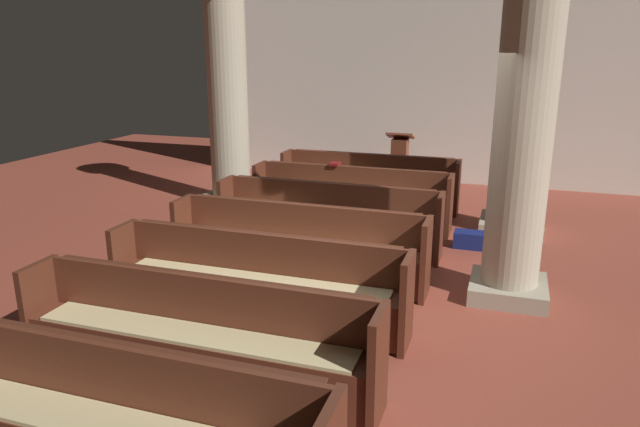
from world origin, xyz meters
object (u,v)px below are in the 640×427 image
pew_row_4 (256,279)px  pew_row_6 (98,417)px  pew_row_3 (297,242)px  pew_row_1 (350,195)px  pillar_aisle_side (523,94)px  pew_row_2 (327,215)px  pillar_aisle_rear (525,113)px  pew_row_5 (195,332)px  pillar_far_side (227,87)px  pew_row_0 (369,179)px  lectern (399,166)px  kneeler_box_navy (469,240)px  hymn_book (335,164)px

pew_row_4 → pew_row_6: 2.23m
pew_row_3 → pew_row_4: (0.00, -1.11, 0.00)m
pew_row_1 → pillar_aisle_side: bearing=10.8°
pew_row_3 → pillar_aisle_side: bearing=49.5°
pew_row_2 → pillar_aisle_rear: size_ratio=0.79×
pew_row_5 → pew_row_1: bearing=90.0°
pillar_far_side → pew_row_3: bearing=-51.4°
pew_row_0 → pew_row_3: bearing=-90.0°
pew_row_1 → pew_row_4: same height
pew_row_6 → pillar_aisle_rear: pillar_aisle_rear is taller
pew_row_6 → pillar_far_side: pillar_far_side is taller
pew_row_1 → pew_row_5: bearing=-90.0°
pew_row_6 → pillar_aisle_side: pillar_aisle_side is taller
pew_row_0 → lectern: (0.27, 1.25, -0.00)m
pillar_aisle_side → lectern: bearing=136.1°
pew_row_3 → pillar_aisle_rear: (2.27, 0.27, 1.48)m
pillar_aisle_side → kneeler_box_navy: (-0.52, -0.91, -1.83)m
pew_row_4 → kneeler_box_navy: (1.75, 2.87, -0.35)m
pillar_aisle_rear → pew_row_2: bearing=159.6°
kneeler_box_navy → pillar_far_side: bearing=165.4°
pillar_far_side → hymn_book: size_ratio=18.75×
pew_row_4 → pew_row_6: size_ratio=1.00×
pew_row_0 → lectern: lectern is taller
pew_row_0 → pew_row_4: (0.00, -4.46, 0.00)m
pew_row_5 → pew_row_0: bearing=90.0°
pew_row_3 → pew_row_5: 2.23m
pillar_aisle_side → pillar_far_side: size_ratio=1.00×
pew_row_2 → pew_row_3: size_ratio=1.00×
pillar_aisle_side → pillar_far_side: (-4.50, 0.13, 0.00)m
pew_row_5 → lectern: (0.27, 6.83, -0.00)m
pew_row_6 → pillar_far_side: bearing=109.9°
pew_row_4 → hymn_book: hymn_book is taller
pew_row_0 → pillar_far_side: 2.73m
pew_row_0 → pew_row_6: (0.00, -6.69, 0.00)m
pew_row_4 → kneeler_box_navy: 3.38m
pew_row_2 → pew_row_6: same height
pew_row_3 → kneeler_box_navy: pew_row_3 is taller
pillar_far_side → hymn_book: (1.93, -0.37, -1.07)m
pew_row_6 → lectern: (0.27, 7.94, -0.00)m
pew_row_6 → lectern: lectern is taller
pew_row_0 → pew_row_5: (0.00, -5.57, 0.00)m
pew_row_0 → hymn_book: hymn_book is taller
pew_row_2 → pillar_aisle_side: bearing=34.3°
pew_row_6 → hymn_book: (-0.30, 5.77, 0.41)m
pew_row_3 → pillar_far_side: (-2.22, 2.79, 1.48)m
pew_row_2 → hymn_book: (-0.30, 1.31, 0.41)m
pew_row_0 → pew_row_1: 1.11m
pew_row_1 → pillar_aisle_side: size_ratio=0.79×
pew_row_0 → hymn_book: size_ratio=14.74×
pew_row_1 → pillar_aisle_side: 2.75m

